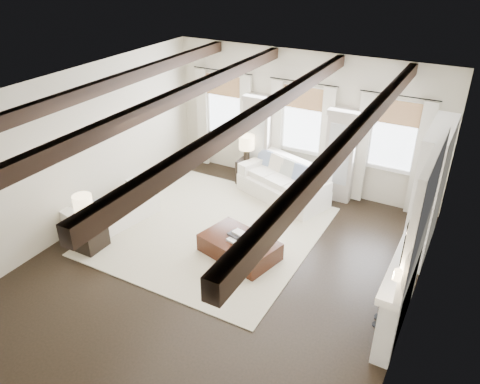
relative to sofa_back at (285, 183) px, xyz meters
The scene contains 16 objects.
ground 2.97m from the sofa_back, 89.23° to the right, with size 7.50×7.50×0.00m, color black.
room_shell 2.68m from the sofa_back, 69.04° to the right, with size 6.54×7.54×3.22m.
area_rug 2.18m from the sofa_back, 109.65° to the right, with size 4.08×4.20×0.02m, color #C1B99B.
sofa_back is the anchor object (origin of this frame).
sofa_left 3.85m from the sofa_back, 133.54° to the right, with size 1.19×2.04×0.82m.
ottoman 2.51m from the sofa_back, 85.69° to the right, with size 1.42×0.89×0.37m, color black.
tray 2.55m from the sofa_back, 83.72° to the right, with size 0.50×0.38×0.04m, color white.
book_lower 2.48m from the sofa_back, 87.93° to the right, with size 0.26×0.20×0.04m, color #262628.
book_upper 2.43m from the sofa_back, 86.80° to the right, with size 0.22×0.17×0.03m, color beige.
book_loose 2.81m from the sofa_back, 78.73° to the right, with size 0.24×0.18×0.03m, color #262628.
side_table_front 4.42m from the sofa_back, 124.10° to the right, with size 0.54×0.54×0.54m, color black.
lamp_front 4.46m from the sofa_back, 124.10° to the right, with size 0.36×0.36×0.61m.
side_table_back 1.12m from the sofa_back, behind, with size 0.41×0.41×0.61m, color black.
lamp_back 1.30m from the sofa_back, behind, with size 0.37×0.37×0.63m.
candlestick_near 4.24m from the sofa_back, 46.13° to the right, with size 0.14×0.14×0.70m.
candlestick_far 4.11m from the sofa_back, 44.39° to the right, with size 0.17×0.17×0.84m.
Camera 1 is at (3.63, -5.86, 5.32)m, focal length 35.00 mm.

